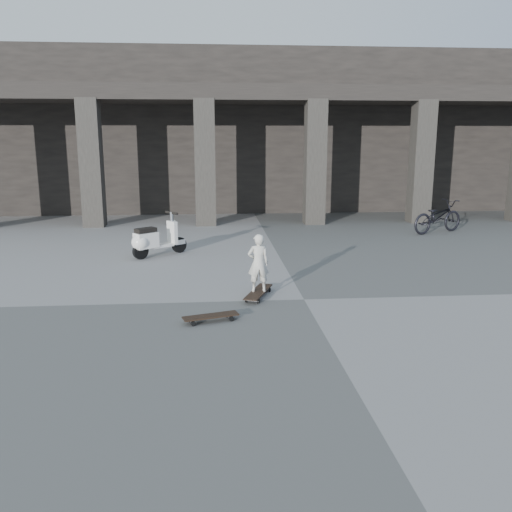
{
  "coord_description": "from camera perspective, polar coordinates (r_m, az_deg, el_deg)",
  "views": [
    {
      "loc": [
        -1.63,
        -9.16,
        2.86
      ],
      "look_at": [
        -0.8,
        0.73,
        0.65
      ],
      "focal_mm": 38.0,
      "sensor_mm": 36.0,
      "label": 1
    }
  ],
  "objects": [
    {
      "name": "bicycle",
      "position": [
        17.13,
        18.58,
        3.95
      ],
      "size": [
        1.98,
        1.38,
        0.99
      ],
      "primitive_type": "imported",
      "rotation": [
        0.0,
        0.0,
        2.0
      ],
      "color": "black",
      "rests_on": "ground"
    },
    {
      "name": "longboard",
      "position": [
        9.83,
        0.25,
        -3.85
      ],
      "size": [
        0.62,
        1.09,
        0.11
      ],
      "rotation": [
        0.0,
        0.0,
        1.2
      ],
      "color": "black",
      "rests_on": "ground"
    },
    {
      "name": "scooter",
      "position": [
        13.18,
        -11.02,
        1.63
      ],
      "size": [
        1.26,
        1.04,
        1.05
      ],
      "rotation": [
        0.0,
        0.0,
        0.66
      ],
      "color": "black",
      "rests_on": "ground"
    },
    {
      "name": "child",
      "position": [
        9.69,
        0.25,
        -0.74
      ],
      "size": [
        0.39,
        0.27,
        1.05
      ],
      "primitive_type": "imported",
      "rotation": [
        0.0,
        0.0,
        3.18
      ],
      "color": "beige",
      "rests_on": "longboard"
    },
    {
      "name": "ground",
      "position": [
        9.74,
        5.08,
        -4.58
      ],
      "size": [
        90.0,
        90.0,
        0.0
      ],
      "primitive_type": "plane",
      "color": "#50504E",
      "rests_on": "ground"
    },
    {
      "name": "colonnade",
      "position": [
        22.99,
        -0.77,
        12.97
      ],
      "size": [
        28.0,
        8.82,
        6.0
      ],
      "color": "black",
      "rests_on": "ground"
    },
    {
      "name": "skateboard_spare",
      "position": [
        8.58,
        -4.78,
        -6.39
      ],
      "size": [
        0.91,
        0.47,
        0.1
      ],
      "rotation": [
        0.0,
        0.0,
        0.29
      ],
      "color": "black",
      "rests_on": "ground"
    }
  ]
}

